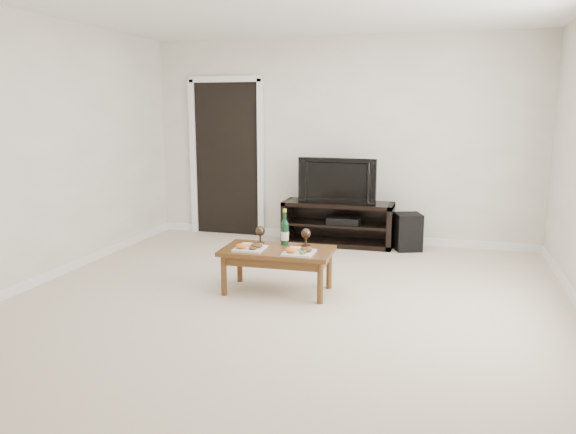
# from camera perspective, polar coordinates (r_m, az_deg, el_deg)

# --- Properties ---
(floor) EXTENTS (5.50, 5.50, 0.00)m
(floor) POSITION_cam_1_polar(r_m,az_deg,el_deg) (4.89, -0.97, -9.53)
(floor) COLOR beige
(floor) RESTS_ON ground
(back_wall) EXTENTS (5.00, 0.04, 2.60)m
(back_wall) POSITION_cam_1_polar(r_m,az_deg,el_deg) (7.29, 5.32, 7.71)
(back_wall) COLOR silver
(back_wall) RESTS_ON ground
(doorway) EXTENTS (0.90, 0.02, 2.05)m
(doorway) POSITION_cam_1_polar(r_m,az_deg,el_deg) (7.71, -6.23, 5.82)
(doorway) COLOR black
(doorway) RESTS_ON ground
(media_console) EXTENTS (1.39, 0.45, 0.55)m
(media_console) POSITION_cam_1_polar(r_m,az_deg,el_deg) (7.14, 5.08, -0.65)
(media_console) COLOR black
(media_console) RESTS_ON ground
(television) EXTENTS (0.98, 0.16, 0.56)m
(television) POSITION_cam_1_polar(r_m,az_deg,el_deg) (7.05, 5.16, 3.78)
(television) COLOR black
(television) RESTS_ON media_console
(av_receiver) EXTENTS (0.41, 0.31, 0.08)m
(av_receiver) POSITION_cam_1_polar(r_m,az_deg,el_deg) (7.11, 5.68, -0.31)
(av_receiver) COLOR black
(av_receiver) RESTS_ON media_console
(subwoofer) EXTENTS (0.39, 0.39, 0.45)m
(subwoofer) POSITION_cam_1_polar(r_m,az_deg,el_deg) (7.02, 12.06, -1.48)
(subwoofer) COLOR black
(subwoofer) RESTS_ON ground
(coffee_table) EXTENTS (1.04, 0.59, 0.42)m
(coffee_table) POSITION_cam_1_polar(r_m,az_deg,el_deg) (5.31, -1.08, -5.44)
(coffee_table) COLOR brown
(coffee_table) RESTS_ON ground
(plate_left) EXTENTS (0.27, 0.27, 0.07)m
(plate_left) POSITION_cam_1_polar(r_m,az_deg,el_deg) (5.24, -3.88, -2.94)
(plate_left) COLOR white
(plate_left) RESTS_ON coffee_table
(plate_right) EXTENTS (0.27, 0.27, 0.07)m
(plate_right) POSITION_cam_1_polar(r_m,az_deg,el_deg) (5.08, 1.13, -3.36)
(plate_right) COLOR white
(plate_right) RESTS_ON coffee_table
(wine_bottle) EXTENTS (0.07, 0.07, 0.35)m
(wine_bottle) POSITION_cam_1_polar(r_m,az_deg,el_deg) (5.38, -0.33, -1.01)
(wine_bottle) COLOR #0D321A
(wine_bottle) RESTS_ON coffee_table
(goblet_left) EXTENTS (0.09, 0.09, 0.17)m
(goblet_left) POSITION_cam_1_polar(r_m,az_deg,el_deg) (5.46, -2.84, -1.79)
(goblet_left) COLOR #382A1F
(goblet_left) RESTS_ON coffee_table
(goblet_right) EXTENTS (0.09, 0.09, 0.17)m
(goblet_right) POSITION_cam_1_polar(r_m,az_deg,el_deg) (5.36, 1.83, -2.04)
(goblet_right) COLOR #382A1F
(goblet_right) RESTS_ON coffee_table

